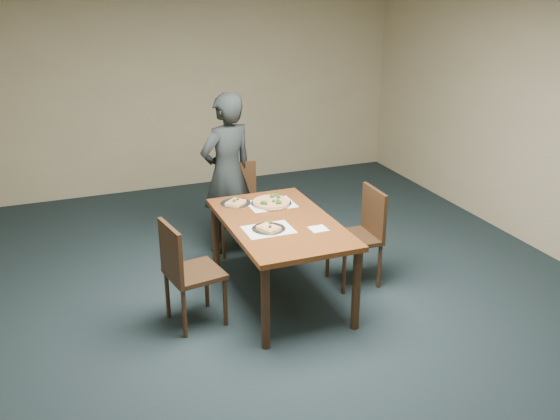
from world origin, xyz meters
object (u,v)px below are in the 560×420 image
object	(u,v)px
dining_table	(280,231)
pizza_pan	(271,202)
chair_right	(362,231)
slice_plate_near	(269,228)
slice_plate_far	(236,203)
chair_far	(238,202)
chair_left	(185,268)
diner	(227,174)

from	to	relation	value
dining_table	pizza_pan	world-z (taller)	pizza_pan
chair_right	slice_plate_near	size ratio (longest dim) A/B	3.25
slice_plate_far	chair_right	bearing A→B (deg)	-25.00
chair_right	slice_plate_far	xyz separation A→B (m)	(-1.06, 0.49, 0.25)
chair_far	pizza_pan	xyz separation A→B (m)	(0.08, -0.78, 0.26)
chair_right	slice_plate_near	distance (m)	1.03
chair_left	diner	distance (m)	1.55
pizza_pan	slice_plate_far	world-z (taller)	pizza_pan
chair_left	slice_plate_near	size ratio (longest dim) A/B	3.25
dining_table	pizza_pan	bearing A→B (deg)	79.76
dining_table	diner	world-z (taller)	diner
dining_table	chair_far	world-z (taller)	chair_far
chair_right	pizza_pan	bearing A→B (deg)	-114.38
dining_table	chair_right	size ratio (longest dim) A/B	1.65
dining_table	pizza_pan	xyz separation A→B (m)	(0.07, 0.40, 0.12)
slice_plate_near	chair_left	bearing A→B (deg)	178.37
diner	slice_plate_far	bearing A→B (deg)	61.47
dining_table	chair_right	xyz separation A→B (m)	(0.83, 0.04, -0.14)
chair_far	slice_plate_near	world-z (taller)	chair_far
chair_far	chair_right	xyz separation A→B (m)	(0.84, -1.14, 0.00)
diner	slice_plate_near	bearing A→B (deg)	69.80
chair_far	slice_plate_near	distance (m)	1.36
diner	slice_plate_far	distance (m)	0.67
chair_left	chair_right	bearing A→B (deg)	-94.18
chair_left	chair_right	xyz separation A→B (m)	(1.70, 0.16, 0.00)
dining_table	diner	bearing A→B (deg)	95.30
chair_right	slice_plate_far	bearing A→B (deg)	-113.69
dining_table	slice_plate_near	world-z (taller)	slice_plate_near
chair_far	chair_right	world-z (taller)	same
diner	slice_plate_far	size ratio (longest dim) A/B	5.92
slice_plate_near	slice_plate_far	world-z (taller)	slice_plate_near
chair_left	chair_right	distance (m)	1.71
chair_right	pizza_pan	distance (m)	0.88
chair_right	chair_far	bearing A→B (deg)	-142.49
dining_table	pizza_pan	size ratio (longest dim) A/B	4.03
slice_plate_far	slice_plate_near	bearing A→B (deg)	-83.89
pizza_pan	diner	bearing A→B (deg)	103.06
dining_table	chair_right	bearing A→B (deg)	2.52
pizza_pan	slice_plate_near	bearing A→B (deg)	-112.86
chair_left	chair_far	bearing A→B (deg)	-43.03
pizza_pan	dining_table	bearing A→B (deg)	-100.24
dining_table	chair_far	bearing A→B (deg)	90.46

